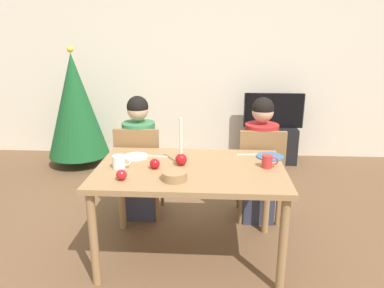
% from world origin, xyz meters
% --- Properties ---
extents(ground_plane, '(7.68, 7.68, 0.00)m').
position_xyz_m(ground_plane, '(0.00, 0.00, 0.00)').
color(ground_plane, brown).
extents(back_wall, '(6.40, 0.10, 2.60)m').
position_xyz_m(back_wall, '(0.00, 2.60, 1.30)').
color(back_wall, beige).
rests_on(back_wall, ground).
extents(dining_table, '(1.40, 0.90, 0.75)m').
position_xyz_m(dining_table, '(0.00, 0.00, 0.67)').
color(dining_table, '#99754C').
rests_on(dining_table, ground).
extents(chair_left, '(0.40, 0.40, 0.90)m').
position_xyz_m(chair_left, '(-0.51, 0.61, 0.51)').
color(chair_left, olive).
rests_on(chair_left, ground).
extents(chair_right, '(0.40, 0.40, 0.90)m').
position_xyz_m(chair_right, '(0.60, 0.61, 0.51)').
color(chair_right, olive).
rests_on(chair_right, ground).
extents(person_left_child, '(0.30, 0.30, 1.17)m').
position_xyz_m(person_left_child, '(-0.51, 0.64, 0.57)').
color(person_left_child, '#33384C').
rests_on(person_left_child, ground).
extents(person_right_child, '(0.30, 0.30, 1.17)m').
position_xyz_m(person_right_child, '(0.60, 0.64, 0.57)').
color(person_right_child, '#33384C').
rests_on(person_right_child, ground).
extents(tv_stand, '(0.64, 0.40, 0.48)m').
position_xyz_m(tv_stand, '(0.97, 2.30, 0.24)').
color(tv_stand, black).
rests_on(tv_stand, ground).
extents(tv, '(0.79, 0.05, 0.46)m').
position_xyz_m(tv, '(0.97, 2.30, 0.71)').
color(tv, black).
rests_on(tv, tv_stand).
extents(christmas_tree, '(0.78, 0.78, 1.55)m').
position_xyz_m(christmas_tree, '(-1.62, 2.02, 0.80)').
color(christmas_tree, brown).
rests_on(christmas_tree, ground).
extents(candle_centerpiece, '(0.09, 0.09, 0.37)m').
position_xyz_m(candle_centerpiece, '(-0.07, 0.05, 0.82)').
color(candle_centerpiece, red).
rests_on(candle_centerpiece, dining_table).
extents(plate_left, '(0.20, 0.20, 0.01)m').
position_xyz_m(plate_left, '(-0.45, 0.20, 0.76)').
color(plate_left, white).
rests_on(plate_left, dining_table).
extents(plate_right, '(0.22, 0.22, 0.01)m').
position_xyz_m(plate_right, '(0.63, 0.26, 0.76)').
color(plate_right, teal).
rests_on(plate_right, dining_table).
extents(mug_left, '(0.14, 0.09, 0.10)m').
position_xyz_m(mug_left, '(-0.52, -0.05, 0.80)').
color(mug_left, white).
rests_on(mug_left, dining_table).
extents(mug_right, '(0.12, 0.08, 0.10)m').
position_xyz_m(mug_right, '(0.57, 0.03, 0.80)').
color(mug_right, '#B72D2D').
rests_on(mug_right, dining_table).
extents(fork_left, '(0.18, 0.03, 0.01)m').
position_xyz_m(fork_left, '(-0.28, 0.22, 0.75)').
color(fork_left, silver).
rests_on(fork_left, dining_table).
extents(fork_right, '(0.18, 0.04, 0.01)m').
position_xyz_m(fork_right, '(0.45, 0.31, 0.75)').
color(fork_right, silver).
rests_on(fork_right, dining_table).
extents(bowl_walnuts, '(0.17, 0.17, 0.06)m').
position_xyz_m(bowl_walnuts, '(-0.09, -0.25, 0.78)').
color(bowl_walnuts, '#99754C').
rests_on(bowl_walnuts, dining_table).
extents(apple_near_candle, '(0.07, 0.07, 0.07)m').
position_xyz_m(apple_near_candle, '(-0.45, -0.27, 0.79)').
color(apple_near_candle, red).
rests_on(apple_near_candle, dining_table).
extents(apple_by_left_plate, '(0.08, 0.08, 0.08)m').
position_xyz_m(apple_by_left_plate, '(-0.26, -0.04, 0.79)').
color(apple_by_left_plate, '#B31016').
rests_on(apple_by_left_plate, dining_table).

